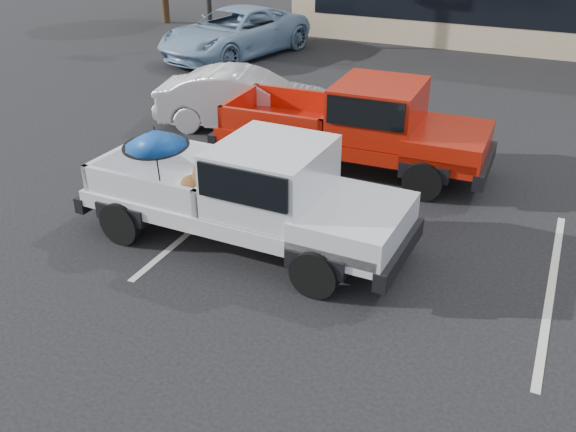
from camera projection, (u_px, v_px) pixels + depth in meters
name	position (u px, v px, depth m)	size (l,w,h in m)	color
ground	(321.00, 311.00, 9.30)	(90.00, 90.00, 0.00)	black
stripe_left	(212.00, 214.00, 12.00)	(0.12, 5.00, 0.01)	silver
stripe_right	(551.00, 288.00, 9.83)	(0.12, 5.00, 0.01)	silver
silver_pickup	(259.00, 190.00, 10.48)	(5.75, 2.27, 2.06)	black
red_pickup	(369.00, 123.00, 13.35)	(5.89, 2.28, 1.93)	black
silver_sedan	(246.00, 100.00, 15.88)	(1.53, 4.38, 1.44)	silver
blue_suv	(234.00, 33.00, 22.42)	(2.71, 5.87, 1.63)	#86A7C8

